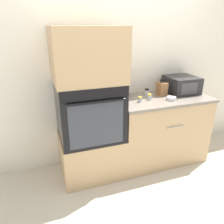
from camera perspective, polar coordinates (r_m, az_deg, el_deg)
name	(u,v)px	position (r m, az deg, el deg)	size (l,w,h in m)	color
ground_plane	(127,180)	(2.72, 4.06, -17.22)	(12.00, 12.00, 0.00)	beige
wall_back	(110,65)	(2.74, -0.51, 12.18)	(8.00, 0.05, 2.50)	silver
oven_cabinet_base	(91,154)	(2.71, -5.43, -10.90)	(0.71, 0.60, 0.50)	tan
wall_oven	(90,110)	(2.45, -5.89, 0.46)	(0.69, 0.64, 0.65)	black
oven_cabinet_upper	(87,55)	(2.30, -6.51, 14.62)	(0.71, 0.60, 0.55)	tan
counter_unit	(160,129)	(2.94, 12.42, -4.30)	(1.18, 0.63, 0.87)	tan
microwave	(181,85)	(3.01, 17.69, 6.82)	(0.38, 0.38, 0.21)	#232326
knife_block	(162,89)	(2.84, 12.89, 5.94)	(0.10, 0.13, 0.21)	olive
bowl	(171,98)	(2.69, 15.23, 3.44)	(0.11, 0.11, 0.04)	silver
condiment_jar_near	(147,92)	(2.82, 9.07, 5.21)	(0.06, 0.06, 0.08)	silver
condiment_jar_mid	(140,99)	(2.55, 7.31, 3.27)	(0.05, 0.05, 0.06)	silver
condiment_jar_far	(150,97)	(2.64, 9.78, 3.91)	(0.05, 0.05, 0.07)	silver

